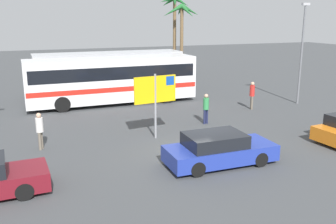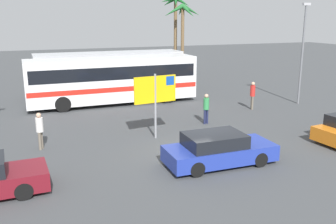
{
  "view_description": "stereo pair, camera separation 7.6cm",
  "coord_description": "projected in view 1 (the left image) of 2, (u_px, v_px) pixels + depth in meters",
  "views": [
    {
      "loc": [
        -6.88,
        -13.82,
        5.79
      ],
      "look_at": [
        -0.26,
        2.67,
        1.3
      ],
      "focal_mm": 39.95,
      "sensor_mm": 36.0,
      "label": 1
    },
    {
      "loc": [
        -6.81,
        -13.85,
        5.79
      ],
      "look_at": [
        -0.26,
        2.67,
        1.3
      ],
      "focal_mm": 39.95,
      "sensor_mm": 36.0,
      "label": 2
    }
  ],
  "objects": [
    {
      "name": "palm_tree_seaside",
      "position": [
        175.0,
        13.0,
        37.22
      ],
      "size": [
        3.12,
        2.99,
        7.91
      ],
      "color": "brown",
      "rests_on": "ground"
    },
    {
      "name": "pedestrian_crossing_lot",
      "position": [
        40.0,
        128.0,
        16.69
      ],
      "size": [
        0.32,
        0.32,
        1.7
      ],
      "rotation": [
        0.0,
        0.0,
        5.81
      ],
      "color": "#706656",
      "rests_on": "ground"
    },
    {
      "name": "bus_rear_coach",
      "position": [
        110.0,
        70.0,
        29.39
      ],
      "size": [
        11.42,
        2.66,
        3.17
      ],
      "color": "silver",
      "rests_on": "ground"
    },
    {
      "name": "lamp_post_right_side",
      "position": [
        302.0,
        50.0,
        25.13
      ],
      "size": [
        0.56,
        0.2,
        6.74
      ],
      "color": "slate",
      "rests_on": "ground"
    },
    {
      "name": "ferry_sign",
      "position": [
        156.0,
        92.0,
        17.99
      ],
      "size": [
        2.19,
        0.3,
        3.2
      ],
      "rotation": [
        0.0,
        0.0,
        0.11
      ],
      "color": "gray",
      "rests_on": "ground"
    },
    {
      "name": "pedestrian_by_bus",
      "position": [
        206.0,
        106.0,
        20.79
      ],
      "size": [
        0.32,
        0.32,
        1.71
      ],
      "rotation": [
        0.0,
        0.0,
        1.85
      ],
      "color": "#1E2347",
      "rests_on": "ground"
    },
    {
      "name": "palm_tree_inland",
      "position": [
        181.0,
        19.0,
        35.66
      ],
      "size": [
        3.84,
        3.85,
        7.11
      ],
      "color": "brown",
      "rests_on": "ground"
    },
    {
      "name": "car_blue",
      "position": [
        219.0,
        149.0,
        15.05
      ],
      "size": [
        4.51,
        1.87,
        1.32
      ],
      "rotation": [
        0.0,
        0.0,
        -0.02
      ],
      "color": "#23389E",
      "rests_on": "ground"
    },
    {
      "name": "pedestrian_near_sign",
      "position": [
        252.0,
        93.0,
        24.11
      ],
      "size": [
        0.32,
        0.32,
        1.81
      ],
      "rotation": [
        0.0,
        0.0,
        2.78
      ],
      "color": "#706656",
      "rests_on": "ground"
    },
    {
      "name": "ground",
      "position": [
        196.0,
        154.0,
        16.34
      ],
      "size": [
        120.0,
        120.0,
        0.0
      ],
      "primitive_type": "plane",
      "color": "#424447"
    },
    {
      "name": "bus_front_coach",
      "position": [
        112.0,
        78.0,
        25.55
      ],
      "size": [
        11.42,
        2.66,
        3.17
      ],
      "color": "white",
      "rests_on": "ground"
    }
  ]
}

